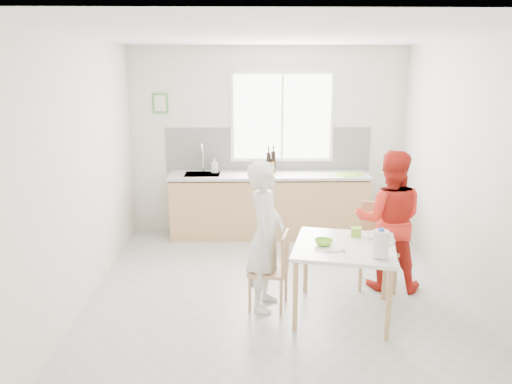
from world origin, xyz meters
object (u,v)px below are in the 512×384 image
person_white (265,236)px  milk_jug (381,243)px  dining_table (344,252)px  wine_bottle_a (273,162)px  bowl_white (376,236)px  wine_bottle_b (268,162)px  chair_left (274,267)px  chair_far (379,241)px  bowl_green (324,242)px  person_red (389,220)px

person_white → milk_jug: bearing=-104.2°
dining_table → wine_bottle_a: bearing=102.4°
dining_table → bowl_white: 0.40m
milk_jug → wine_bottle_b: (-0.88, 2.91, 0.20)m
chair_left → chair_far: chair_far is taller
person_white → wine_bottle_a: size_ratio=4.75×
milk_jug → wine_bottle_a: bearing=119.0°
person_white → bowl_green: size_ratio=8.66×
person_red → bowl_green: (-0.81, -0.64, -0.02)m
person_white → bowl_green: (0.55, -0.18, -0.00)m
chair_left → bowl_green: chair_left is taller
chair_far → person_white: person_white is taller
chair_left → milk_jug: bearing=74.6°
bowl_green → person_white: bearing=161.8°
person_white → milk_jug: size_ratio=5.89×
person_white → bowl_green: person_white is taller
person_white → wine_bottle_b: person_white is taller
chair_left → person_red: (1.28, 0.48, 0.33)m
chair_left → bowl_green: 0.59m
person_white → bowl_white: bearing=-77.0°
bowl_white → wine_bottle_b: (-0.98, 2.39, 0.31)m
person_white → wine_bottle_a: (0.20, 2.35, 0.32)m
person_white → wine_bottle_b: size_ratio=5.06×
chair_left → milk_jug: (0.92, -0.51, 0.43)m
bowl_green → bowl_white: 0.58m
bowl_green → wine_bottle_a: size_ratio=0.55×
person_red → wine_bottle_a: bearing=-45.1°
milk_jug → wine_bottle_a: wine_bottle_a is taller
bowl_white → milk_jug: (-0.10, -0.52, 0.11)m
chair_far → person_red: bearing=-32.4°
dining_table → person_red: person_red is taller
person_white → bowl_white: size_ratio=7.45×
milk_jug → wine_bottle_b: bearing=120.1°
person_white → milk_jug: (1.01, -0.53, 0.11)m
chair_far → wine_bottle_a: (-1.09, 1.81, 0.57)m
chair_far → wine_bottle_b: bearing=135.4°
dining_table → chair_far: chair_far is taller
chair_left → person_white: (-0.09, 0.02, 0.32)m
wine_bottle_b → chair_far: bearing=-57.9°
bowl_white → wine_bottle_b: bearing=112.2°
wine_bottle_a → chair_left: bearing=-92.7°
wine_bottle_a → bowl_green: bearing=-82.1°
bowl_white → milk_jug: milk_jug is taller
bowl_green → wine_bottle_b: wine_bottle_b is taller
bowl_green → milk_jug: milk_jug is taller
wine_bottle_b → bowl_green: bearing=-80.7°
bowl_white → wine_bottle_a: size_ratio=0.64×
dining_table → chair_far: size_ratio=1.23×
dining_table → chair_left: bearing=166.7°
chair_left → person_white: 0.33m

